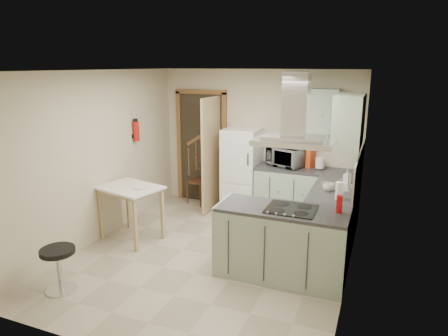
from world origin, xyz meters
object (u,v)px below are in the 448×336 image
at_px(bentwood_chair, 199,181).
at_px(drop_leaf_table, 131,213).
at_px(fridge, 242,171).
at_px(extractor_hood, 294,142).
at_px(microwave, 286,156).
at_px(peninsula, 282,243).
at_px(stool, 59,269).

bearing_deg(bentwood_chair, drop_leaf_table, -84.51).
bearing_deg(fridge, bentwood_chair, 173.55).
distance_m(extractor_hood, microwave, 2.22).
bearing_deg(microwave, bentwood_chair, -159.09).
bearing_deg(peninsula, drop_leaf_table, 173.92).
height_order(fridge, extractor_hood, extractor_hood).
relative_size(peninsula, extractor_hood, 1.72).
xyz_separation_m(fridge, extractor_hood, (1.32, -1.98, 0.97)).
xyz_separation_m(drop_leaf_table, microwave, (1.92, 1.80, 0.65)).
relative_size(extractor_hood, stool, 1.70).
relative_size(drop_leaf_table, microwave, 1.47).
distance_m(extractor_hood, drop_leaf_table, 2.80).
bearing_deg(stool, fridge, 71.50).
bearing_deg(bentwood_chair, stool, -80.10).
height_order(peninsula, stool, peninsula).
bearing_deg(fridge, stool, -108.50).
distance_m(drop_leaf_table, microwave, 2.71).
distance_m(fridge, microwave, 0.84).
height_order(drop_leaf_table, stool, drop_leaf_table).
xyz_separation_m(fridge, bentwood_chair, (-0.89, 0.10, -0.31)).
bearing_deg(stool, peninsula, 28.83).
distance_m(extractor_hood, bentwood_chair, 3.30).
relative_size(extractor_hood, drop_leaf_table, 1.02).
bearing_deg(bentwood_chair, fridge, 6.87).
height_order(peninsula, extractor_hood, extractor_hood).
distance_m(bentwood_chair, microwave, 1.78).
relative_size(fridge, extractor_hood, 1.67).
bearing_deg(extractor_hood, stool, -152.18).
relative_size(bentwood_chair, microwave, 1.48).
bearing_deg(microwave, fridge, -153.00).
xyz_separation_m(peninsula, bentwood_chair, (-2.11, 2.08, -0.01)).
relative_size(stool, microwave, 0.89).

